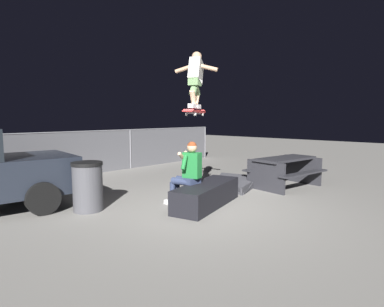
{
  "coord_description": "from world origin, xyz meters",
  "views": [
    {
      "loc": [
        -4.62,
        -3.88,
        1.76
      ],
      "look_at": [
        -0.05,
        0.27,
        1.05
      ],
      "focal_mm": 29.71,
      "sensor_mm": 36.0,
      "label": 1
    }
  ],
  "objects_px": {
    "person_sitting_on_ledge": "(187,170)",
    "trash_bin": "(88,186)",
    "skater_airborne": "(196,77)",
    "picnic_table_back": "(285,167)",
    "kicker_ramp": "(232,186)",
    "skateboard": "(195,112)",
    "ledge_box_main": "(207,195)"
  },
  "relations": [
    {
      "from": "picnic_table_back",
      "to": "kicker_ramp",
      "type": "bearing_deg",
      "value": 138.22
    },
    {
      "from": "person_sitting_on_ledge",
      "to": "trash_bin",
      "type": "distance_m",
      "value": 1.92
    },
    {
      "from": "skateboard",
      "to": "skater_airborne",
      "type": "xyz_separation_m",
      "value": [
        0.05,
        0.02,
        0.69
      ]
    },
    {
      "from": "skateboard",
      "to": "trash_bin",
      "type": "height_order",
      "value": "skateboard"
    },
    {
      "from": "ledge_box_main",
      "to": "trash_bin",
      "type": "height_order",
      "value": "trash_bin"
    },
    {
      "from": "skateboard",
      "to": "picnic_table_back",
      "type": "relative_size",
      "value": 0.53
    },
    {
      "from": "trash_bin",
      "to": "ledge_box_main",
      "type": "bearing_deg",
      "value": -39.62
    },
    {
      "from": "person_sitting_on_ledge",
      "to": "trash_bin",
      "type": "height_order",
      "value": "person_sitting_on_ledge"
    },
    {
      "from": "kicker_ramp",
      "to": "ledge_box_main",
      "type": "bearing_deg",
      "value": -161.28
    },
    {
      "from": "ledge_box_main",
      "to": "picnic_table_back",
      "type": "xyz_separation_m",
      "value": [
        2.68,
        -0.34,
        0.27
      ]
    },
    {
      "from": "skater_airborne",
      "to": "trash_bin",
      "type": "relative_size",
      "value": 1.21
    },
    {
      "from": "ledge_box_main",
      "to": "skateboard",
      "type": "height_order",
      "value": "skateboard"
    },
    {
      "from": "ledge_box_main",
      "to": "person_sitting_on_ledge",
      "type": "height_order",
      "value": "person_sitting_on_ledge"
    },
    {
      "from": "skater_airborne",
      "to": "trash_bin",
      "type": "height_order",
      "value": "skater_airborne"
    },
    {
      "from": "skater_airborne",
      "to": "picnic_table_back",
      "type": "relative_size",
      "value": 0.59
    },
    {
      "from": "person_sitting_on_ledge",
      "to": "kicker_ramp",
      "type": "bearing_deg",
      "value": 7.6
    },
    {
      "from": "picnic_table_back",
      "to": "trash_bin",
      "type": "distance_m",
      "value": 4.79
    },
    {
      "from": "skater_airborne",
      "to": "picnic_table_back",
      "type": "xyz_separation_m",
      "value": [
        2.66,
        -0.67,
        -2.05
      ]
    },
    {
      "from": "person_sitting_on_ledge",
      "to": "picnic_table_back",
      "type": "distance_m",
      "value": 2.99
    },
    {
      "from": "skateboard",
      "to": "skater_airborne",
      "type": "relative_size",
      "value": 0.9
    },
    {
      "from": "person_sitting_on_ledge",
      "to": "kicker_ramp",
      "type": "xyz_separation_m",
      "value": [
        1.9,
        0.25,
        -0.65
      ]
    },
    {
      "from": "ledge_box_main",
      "to": "person_sitting_on_ledge",
      "type": "distance_m",
      "value": 0.62
    },
    {
      "from": "skateboard",
      "to": "trash_bin",
      "type": "xyz_separation_m",
      "value": [
        -1.73,
        1.16,
        -1.4
      ]
    },
    {
      "from": "skateboard",
      "to": "person_sitting_on_ledge",
      "type": "bearing_deg",
      "value": 176.33
    },
    {
      "from": "kicker_ramp",
      "to": "picnic_table_back",
      "type": "xyz_separation_m",
      "value": [
        1.02,
        -0.91,
        0.44
      ]
    },
    {
      "from": "person_sitting_on_ledge",
      "to": "trash_bin",
      "type": "relative_size",
      "value": 1.39
    },
    {
      "from": "skater_airborne",
      "to": "kicker_ramp",
      "type": "xyz_separation_m",
      "value": [
        1.64,
        0.24,
        -2.49
      ]
    },
    {
      "from": "person_sitting_on_ledge",
      "to": "kicker_ramp",
      "type": "distance_m",
      "value": 2.02
    },
    {
      "from": "person_sitting_on_ledge",
      "to": "skater_airborne",
      "type": "relative_size",
      "value": 1.15
    },
    {
      "from": "trash_bin",
      "to": "kicker_ramp",
      "type": "bearing_deg",
      "value": -14.6
    },
    {
      "from": "skater_airborne",
      "to": "kicker_ramp",
      "type": "relative_size",
      "value": 0.8
    },
    {
      "from": "kicker_ramp",
      "to": "picnic_table_back",
      "type": "relative_size",
      "value": 0.74
    }
  ]
}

